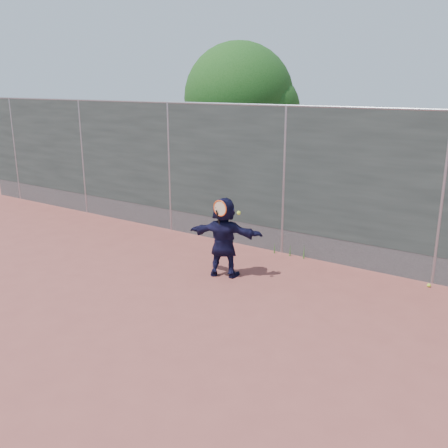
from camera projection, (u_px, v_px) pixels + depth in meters
The scene contains 7 objects.
ground at pixel (176, 314), 7.68m from camera, with size 80.00×80.00×0.00m, color #9E4C42.
player at pixel (224, 237), 9.02m from camera, with size 1.37×0.44×1.48m, color black.
ball_ground at pixel (429, 285), 8.67m from camera, with size 0.07×0.07×0.07m, color #C8E633.
fence at pixel (284, 178), 10.04m from camera, with size 20.00×0.06×3.03m.
swing_action at pixel (222, 210), 8.67m from camera, with size 0.51×0.17×0.51m.
tree_left at pixel (244, 101), 13.63m from camera, with size 3.15×3.00×4.53m.
weed_clump at pixel (292, 250), 10.18m from camera, with size 0.68×0.07×0.30m.
Camera 1 is at (4.53, -5.40, 3.43)m, focal length 40.00 mm.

